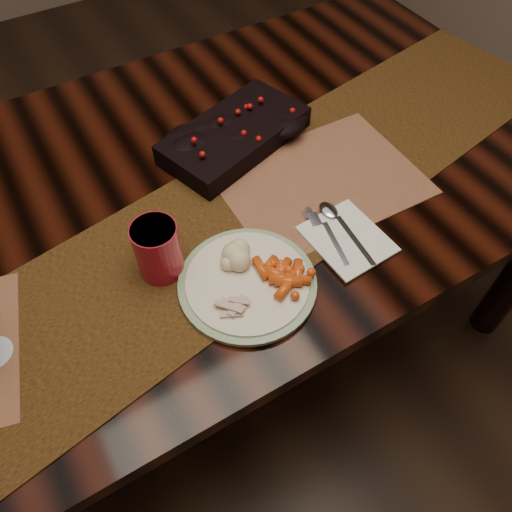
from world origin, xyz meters
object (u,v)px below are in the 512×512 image
dinner_plate (247,283)px  napkin (347,239)px  turkey_shreds (236,305)px  red_cup (158,250)px  placemat_main (321,182)px  mashed_potatoes (228,253)px  dining_table (211,275)px  baby_carrots (285,274)px  centerpiece (235,132)px

dinner_plate → napkin: dinner_plate is taller
turkey_shreds → red_cup: size_ratio=0.55×
placemat_main → mashed_potatoes: size_ratio=5.18×
dining_table → baby_carrots: 0.52m
placemat_main → centerpiece: bearing=118.4°
turkey_shreds → centerpiece: bearing=61.1°
centerpiece → red_cup: red_cup is taller
baby_carrots → napkin: (0.16, 0.02, -0.02)m
dinner_plate → turkey_shreds: size_ratio=4.05×
placemat_main → mashed_potatoes: 0.30m
baby_carrots → napkin: bearing=7.3°
turkey_shreds → mashed_potatoes: bearing=68.1°
mashed_potatoes → red_cup: (-0.11, 0.06, 0.02)m
turkey_shreds → red_cup: red_cup is taller
red_cup → dining_table: bearing=47.9°
turkey_shreds → placemat_main: bearing=31.1°
dinner_plate → red_cup: size_ratio=2.23×
placemat_main → mashed_potatoes: mashed_potatoes is taller
placemat_main → dinner_plate: (-0.28, -0.15, 0.01)m
red_cup → placemat_main: bearing=5.4°
dining_table → baby_carrots: (0.01, -0.33, 0.40)m
centerpiece → red_cup: bearing=-140.6°
turkey_shreds → napkin: 0.27m
placemat_main → baby_carrots: baby_carrots is taller
mashed_potatoes → baby_carrots: bearing=-50.7°
mashed_potatoes → napkin: 0.24m
dining_table → placemat_main: placemat_main is taller
dining_table → napkin: size_ratio=11.17×
dinner_plate → red_cup: 0.17m
dining_table → red_cup: 0.50m
placemat_main → mashed_potatoes: bearing=-159.5°
dining_table → napkin: (0.18, -0.31, 0.38)m
placemat_main → napkin: 0.17m
placemat_main → napkin: bearing=-105.8°
turkey_shreds → baby_carrots: bearing=6.2°
mashed_potatoes → turkey_shreds: mashed_potatoes is taller
dining_table → centerpiece: size_ratio=5.29×
centerpiece → baby_carrots: (-0.11, -0.39, -0.01)m
dinner_plate → turkey_shreds: turkey_shreds is taller
dinner_plate → centerpiece: bearing=64.1°
centerpiece → turkey_shreds: (-0.22, -0.40, -0.01)m
placemat_main → dinner_plate: bearing=-149.2°
mashed_potatoes → turkey_shreds: 0.11m
napkin → red_cup: (-0.34, 0.12, 0.06)m
dining_table → placemat_main: 0.46m
placemat_main → dinner_plate: 0.32m
baby_carrots → turkey_shreds: bearing=-173.8°
dining_table → dinner_plate: 0.49m
baby_carrots → red_cup: 0.24m
centerpiece → placemat_main: (0.10, -0.20, -0.04)m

